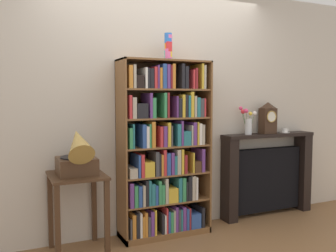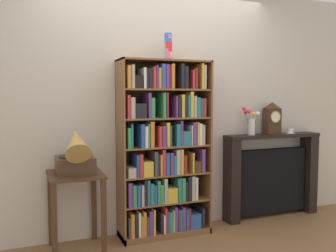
% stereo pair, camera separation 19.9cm
% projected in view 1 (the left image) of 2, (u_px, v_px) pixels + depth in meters
% --- Properties ---
extents(ground_plane, '(8.17, 6.40, 0.02)m').
position_uv_depth(ground_plane, '(170.00, 240.00, 3.67)').
color(ground_plane, brown).
extents(wall_back, '(5.17, 0.08, 2.60)m').
position_uv_depth(wall_back, '(177.00, 108.00, 3.98)').
color(wall_back, beige).
rests_on(wall_back, ground).
extents(bookshelf, '(0.93, 0.33, 1.78)m').
position_uv_depth(bookshelf, '(163.00, 154.00, 3.71)').
color(bookshelf, brown).
rests_on(bookshelf, ground).
extents(cup_stack, '(0.08, 0.08, 0.27)m').
position_uv_depth(cup_stack, '(168.00, 47.00, 3.66)').
color(cup_stack, '#28B2B7').
rests_on(cup_stack, bookshelf).
extents(side_table_left, '(0.48, 0.55, 0.73)m').
position_uv_depth(side_table_left, '(77.00, 195.00, 3.28)').
color(side_table_left, '#472D1C').
rests_on(side_table_left, ground).
extents(gramophone, '(0.33, 0.49, 0.48)m').
position_uv_depth(gramophone, '(78.00, 155.00, 3.20)').
color(gramophone, '#472D1C').
rests_on(gramophone, side_table_left).
extents(fireplace_mantel, '(1.21, 0.21, 0.99)m').
position_uv_depth(fireplace_mantel, '(267.00, 175.00, 4.40)').
color(fireplace_mantel, black).
rests_on(fireplace_mantel, ground).
extents(mantel_clock, '(0.18, 0.14, 0.37)m').
position_uv_depth(mantel_clock, '(268.00, 118.00, 4.32)').
color(mantel_clock, '#382316').
rests_on(mantel_clock, fireplace_mantel).
extents(flower_vase, '(0.19, 0.12, 0.32)m').
position_uv_depth(flower_vase, '(248.00, 122.00, 4.20)').
color(flower_vase, silver).
rests_on(flower_vase, fireplace_mantel).
extents(teacup_with_saucer, '(0.12, 0.12, 0.06)m').
position_uv_depth(teacup_with_saucer, '(285.00, 131.00, 4.44)').
color(teacup_with_saucer, white).
rests_on(teacup_with_saucer, fireplace_mantel).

